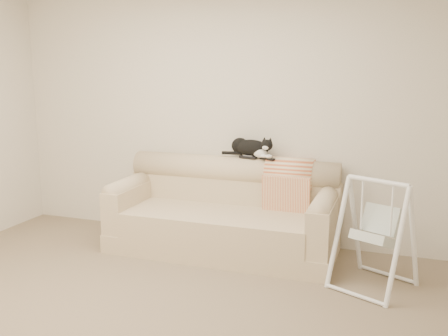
% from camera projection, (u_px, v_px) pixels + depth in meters
% --- Properties ---
extents(ground_plane, '(5.00, 5.00, 0.00)m').
position_uv_depth(ground_plane, '(144.00, 323.00, 3.53)').
color(ground_plane, '#716150').
rests_on(ground_plane, ground).
extents(room_shell, '(5.04, 4.04, 2.60)m').
position_uv_depth(room_shell, '(137.00, 107.00, 3.24)').
color(room_shell, beige).
rests_on(room_shell, ground).
extents(sofa, '(2.20, 0.93, 0.90)m').
position_uv_depth(sofa, '(225.00, 215.00, 4.95)').
color(sofa, tan).
rests_on(sofa, ground).
extents(remote_a, '(0.19, 0.08, 0.03)m').
position_uv_depth(remote_a, '(248.00, 157.00, 4.99)').
color(remote_a, black).
rests_on(remote_a, sofa).
extents(remote_b, '(0.17, 0.12, 0.02)m').
position_uv_depth(remote_b, '(267.00, 159.00, 4.91)').
color(remote_b, black).
rests_on(remote_b, sofa).
extents(tuxedo_cat, '(0.55, 0.27, 0.21)m').
position_uv_depth(tuxedo_cat, '(251.00, 147.00, 5.00)').
color(tuxedo_cat, black).
rests_on(tuxedo_cat, sofa).
extents(throw_blanket, '(0.46, 0.38, 0.58)m').
position_uv_depth(throw_blanket, '(290.00, 178.00, 4.89)').
color(throw_blanket, '#C95931').
rests_on(throw_blanket, sofa).
extents(baby_swing, '(0.75, 0.77, 0.92)m').
position_uv_depth(baby_swing, '(375.00, 233.00, 4.06)').
color(baby_swing, white).
rests_on(baby_swing, ground).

